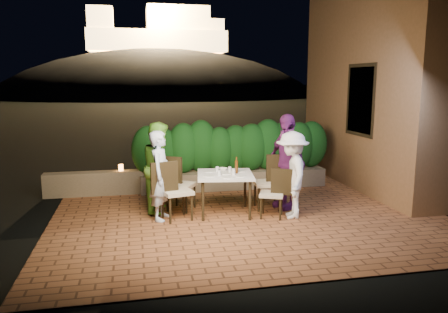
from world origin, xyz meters
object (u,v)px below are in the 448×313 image
object	(u,v)px
diner_blue	(161,176)
parapet_lamp	(121,168)
chair_left_front	(177,190)
chair_right_back	(267,182)
bowl	(223,169)
diner_white	(292,175)
chair_right_front	(272,193)
dining_table	(225,194)
diner_purple	(286,161)
chair_left_back	(181,184)
diner_green	(160,167)
beer_bottle	(236,165)

from	to	relation	value
diner_blue	parapet_lamp	xyz separation A→B (m)	(-0.73, 1.96, -0.22)
chair_left_front	chair_right_back	size ratio (longest dim) A/B	1.00
bowl	diner_white	world-z (taller)	diner_white
bowl	diner_white	distance (m)	1.33
chair_right_front	dining_table	bearing A→B (deg)	-2.82
diner_purple	chair_right_back	bearing A→B (deg)	-105.93
chair_left_back	diner_blue	size ratio (longest dim) A/B	0.64
dining_table	diner_white	xyz separation A→B (m)	(1.12, -0.44, 0.40)
chair_left_front	diner_blue	size ratio (longest dim) A/B	0.67
diner_green	parapet_lamp	distance (m)	1.66
chair_left_back	parapet_lamp	distance (m)	1.85
chair_right_front	parapet_lamp	size ratio (longest dim) A/B	6.35
chair_left_front	chair_right_front	distance (m)	1.68
dining_table	beer_bottle	distance (m)	0.57
chair_left_back	diner_blue	bearing A→B (deg)	-97.55
chair_left_front	diner_purple	xyz separation A→B (m)	(2.11, 0.28, 0.38)
chair_left_back	beer_bottle	bearing A→B (deg)	9.61
chair_right_front	chair_right_back	xyz separation A→B (m)	(0.08, 0.52, 0.08)
diner_purple	chair_right_front	bearing A→B (deg)	-55.13
chair_right_back	diner_blue	world-z (taller)	diner_blue
chair_right_back	chair_left_back	bearing A→B (deg)	-3.18
beer_bottle	diner_blue	size ratio (longest dim) A/B	0.19
diner_blue	parapet_lamp	size ratio (longest dim) A/B	11.24
chair_right_back	diner_white	bearing A→B (deg)	120.15
beer_bottle	bowl	world-z (taller)	beer_bottle
beer_bottle	chair_left_front	world-z (taller)	beer_bottle
diner_green	parapet_lamp	size ratio (longest dim) A/B	11.97
beer_bottle	dining_table	bearing A→B (deg)	-177.48
beer_bottle	chair_left_front	bearing A→B (deg)	-172.08
diner_green	parapet_lamp	world-z (taller)	diner_green
chair_right_back	diner_green	world-z (taller)	diner_green
chair_left_front	parapet_lamp	world-z (taller)	chair_left_front
dining_table	diner_blue	bearing A→B (deg)	-175.59
bowl	chair_right_back	size ratio (longest dim) A/B	0.16
chair_left_front	diner_blue	xyz separation A→B (m)	(-0.27, 0.06, 0.26)
dining_table	chair_left_back	xyz separation A→B (m)	(-0.76, 0.40, 0.13)
chair_right_front	diner_blue	distance (m)	1.98
chair_right_back	chair_right_front	bearing A→B (deg)	87.09
chair_left_back	diner_green	distance (m)	0.50
diner_blue	chair_left_front	bearing A→B (deg)	-82.28
dining_table	chair_left_back	world-z (taller)	chair_left_back
beer_bottle	bowl	bearing A→B (deg)	120.79
bowl	diner_blue	xyz separation A→B (m)	(-1.19, -0.41, 0.02)
chair_left_front	chair_right_front	size ratio (longest dim) A/B	1.18
chair_right_front	bowl	bearing A→B (deg)	-20.09
chair_left_back	diner_purple	world-z (taller)	diner_purple
chair_right_front	diner_green	world-z (taller)	diner_green
dining_table	chair_left_back	bearing A→B (deg)	152.19
chair_left_front	diner_white	size ratio (longest dim) A/B	0.68
beer_bottle	chair_left_front	size ratio (longest dim) A/B	0.29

